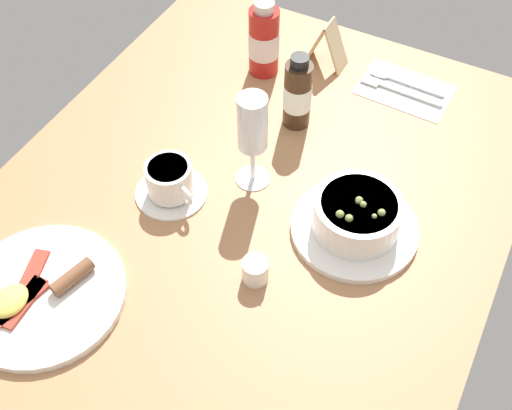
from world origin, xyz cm
name	(u,v)px	position (x,y,z in cm)	size (l,w,h in cm)	color
ground_plane	(241,215)	(0.00, 0.00, -1.50)	(110.00, 84.00, 3.00)	#A8754C
porridge_bowl	(356,217)	(4.74, -18.47, 3.49)	(20.79, 20.79, 7.91)	white
cutlery_setting	(403,88)	(41.50, -13.89, 0.26)	(12.75, 18.25, 0.90)	white
coffee_cup	(170,181)	(-2.42, 12.09, 3.12)	(12.38, 12.43, 6.63)	white
creamer_jug	(256,271)	(-10.82, -8.53, 2.13)	(4.08, 4.97, 4.72)	white
wine_glass	(252,128)	(7.00, 1.42, 12.29)	(6.04, 6.04, 18.46)	white
sauce_bottle_brown	(298,94)	(23.34, 0.90, 6.86)	(5.13, 5.13, 15.13)	#382314
sauce_bottle_red	(264,41)	(33.90, 13.16, 7.19)	(6.06, 6.06, 15.73)	#B21E19
breakfast_plate	(41,294)	(-28.74, 18.43, 0.92)	(24.97, 24.97, 3.70)	white
menu_card	(327,44)	(41.68, 2.95, 4.89)	(4.96, 8.20, 9.93)	#CAB385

